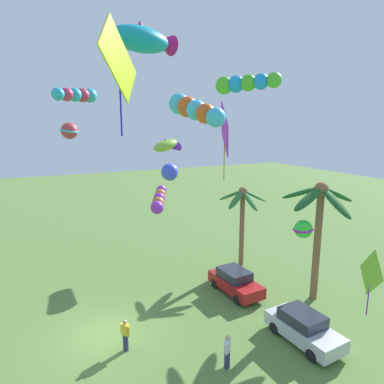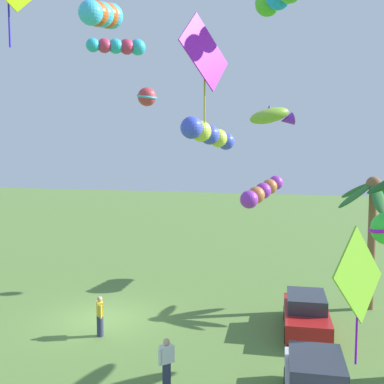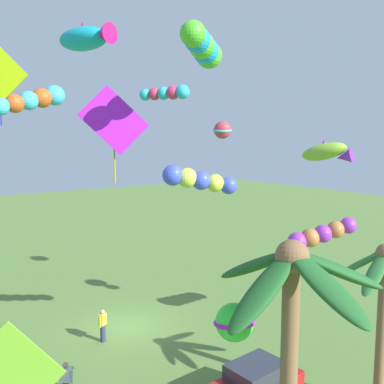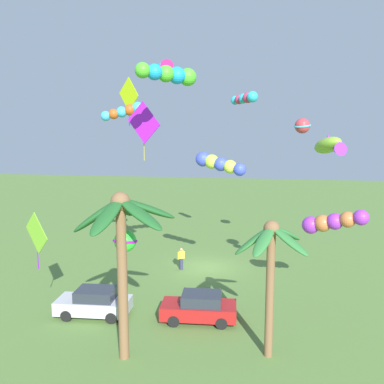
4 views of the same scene
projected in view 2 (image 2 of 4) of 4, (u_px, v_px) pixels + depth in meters
The scene contains 13 objects.
ground_plane at pixel (102, 318), 19.56m from camera, with size 120.00×120.00×0.00m, color #567A38.
palm_tree_1 at pixel (373, 209), 20.36m from camera, with size 3.26×3.47×6.11m.
parked_car_0 at pixel (306, 314), 18.06m from camera, with size 4.01×1.97×1.51m.
spectator_0 at pixel (167, 363), 13.69m from camera, with size 0.43×0.43×1.59m.
spectator_1 at pixel (100, 316), 17.63m from camera, with size 0.47×0.40×1.59m.
kite_diamond_0 at pixel (205, 54), 14.37m from camera, with size 2.27×1.10×3.46m.
kite_tube_2 at pixel (119, 46), 20.97m from camera, with size 1.94×2.38×0.77m.
kite_tube_3 at pixel (103, 15), 12.95m from camera, with size 2.77×1.10×1.24m.
kite_ball_4 at pixel (147, 97), 24.93m from camera, with size 1.56×1.56×1.03m.
kite_tube_5 at pixel (207, 134), 18.95m from camera, with size 3.12×1.81×1.34m.
kite_diamond_6 at pixel (358, 278), 9.40m from camera, with size 1.84×1.15×2.99m.
kite_tube_7 at pixel (261, 192), 24.91m from camera, with size 3.24×2.12×1.67m.
kite_fish_11 at pixel (272, 116), 24.01m from camera, with size 1.75×2.64×1.25m.
Camera 2 is at (17.34, 8.66, 7.22)m, focal length 42.22 mm.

